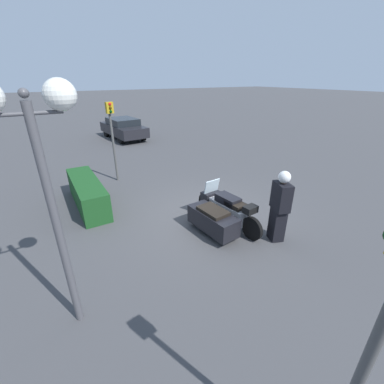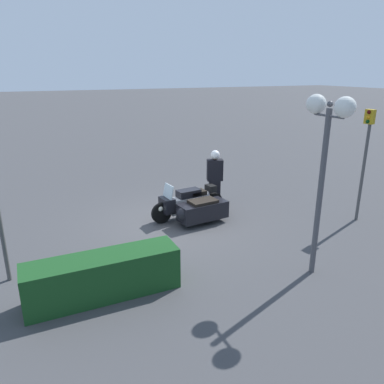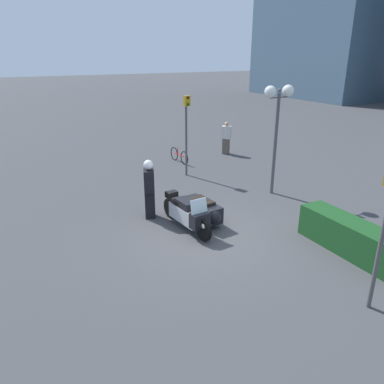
# 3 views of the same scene
# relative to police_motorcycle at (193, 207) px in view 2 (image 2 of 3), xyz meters

# --- Properties ---
(ground_plane) EXTENTS (160.00, 160.00, 0.00)m
(ground_plane) POSITION_rel_police_motorcycle_xyz_m (0.73, -0.06, -0.46)
(ground_plane) COLOR #424244
(police_motorcycle) EXTENTS (2.47, 1.25, 1.15)m
(police_motorcycle) POSITION_rel_police_motorcycle_xyz_m (0.00, 0.00, 0.00)
(police_motorcycle) COLOR black
(police_motorcycle) RESTS_ON ground
(officer_rider) EXTENTS (0.59, 0.47, 1.87)m
(officer_rider) POSITION_rel_police_motorcycle_xyz_m (-1.24, -0.98, 0.53)
(officer_rider) COLOR black
(officer_rider) RESTS_ON ground
(hedge_bush_curbside) EXTENTS (3.02, 0.76, 0.88)m
(hedge_bush_curbside) POSITION_rel_police_motorcycle_xyz_m (3.28, 2.78, -0.02)
(hedge_bush_curbside) COLOR #19471E
(hedge_bush_curbside) RESTS_ON ground
(twin_lamp_post) EXTENTS (0.40, 1.17, 3.88)m
(twin_lamp_post) POSITION_rel_police_motorcycle_xyz_m (-1.16, 3.81, 2.69)
(twin_lamp_post) COLOR #4C4C51
(twin_lamp_post) RESTS_ON ground
(traffic_light_far) EXTENTS (0.22, 0.28, 3.30)m
(traffic_light_far) POSITION_rel_police_motorcycle_xyz_m (-4.52, 1.98, 1.72)
(traffic_light_far) COLOR #4C4C4C
(traffic_light_far) RESTS_ON ground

